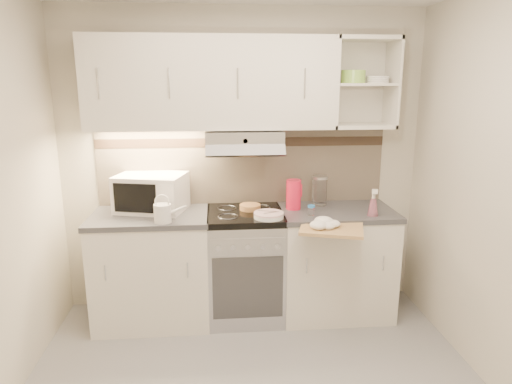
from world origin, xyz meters
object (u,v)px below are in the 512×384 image
at_px(spray_bottle, 373,205).
at_px(cutting_board, 332,227).
at_px(pink_pitcher, 294,194).
at_px(glass_jar, 319,190).
at_px(microwave, 152,193).
at_px(plate_stack, 269,215).
at_px(electric_range, 245,264).
at_px(watering_can, 164,212).

bearing_deg(spray_bottle, cutting_board, -132.34).
distance_m(pink_pitcher, glass_jar, 0.25).
distance_m(microwave, cutting_board, 1.45).
height_order(microwave, plate_stack, microwave).
height_order(electric_range, cutting_board, electric_range).
relative_size(electric_range, spray_bottle, 4.02).
bearing_deg(glass_jar, pink_pitcher, -157.81).
distance_m(microwave, spray_bottle, 1.75).
height_order(watering_can, plate_stack, watering_can).
bearing_deg(electric_range, cutting_board, -31.16).
bearing_deg(watering_can, pink_pitcher, 20.43).
height_order(pink_pitcher, spray_bottle, pink_pitcher).
relative_size(plate_stack, glass_jar, 0.92).
distance_m(watering_can, glass_jar, 1.31).
bearing_deg(watering_can, plate_stack, 8.23).
relative_size(watering_can, pink_pitcher, 1.04).
bearing_deg(microwave, plate_stack, -3.78).
distance_m(electric_range, glass_jar, 0.87).
bearing_deg(electric_range, watering_can, -160.24).
bearing_deg(pink_pitcher, electric_range, 177.96).
xyz_separation_m(electric_range, cutting_board, (0.61, -0.37, 0.42)).
height_order(glass_jar, spray_bottle, glass_jar).
distance_m(pink_pitcher, spray_bottle, 0.63).
relative_size(watering_can, glass_jar, 1.01).
xyz_separation_m(watering_can, cutting_board, (1.23, -0.15, -0.10)).
distance_m(microwave, pink_pitcher, 1.15).
xyz_separation_m(watering_can, glass_jar, (1.25, 0.37, 0.05)).
height_order(electric_range, pink_pitcher, pink_pitcher).
bearing_deg(glass_jar, plate_stack, -144.65).
distance_m(glass_jar, cutting_board, 0.54).
relative_size(microwave, cutting_board, 1.34).
bearing_deg(watering_can, spray_bottle, 6.31).
height_order(plate_stack, pink_pitcher, pink_pitcher).
relative_size(glass_jar, spray_bottle, 1.11).
bearing_deg(plate_stack, watering_can, -177.03).
bearing_deg(electric_range, glass_jar, 13.32).
relative_size(plate_stack, cutting_board, 0.51).
distance_m(pink_pitcher, cutting_board, 0.50).
relative_size(electric_range, watering_can, 3.60).
xyz_separation_m(microwave, plate_stack, (0.91, -0.30, -0.13)).
xyz_separation_m(microwave, cutting_board, (1.36, -0.49, -0.17)).
bearing_deg(microwave, spray_bottle, 4.07).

